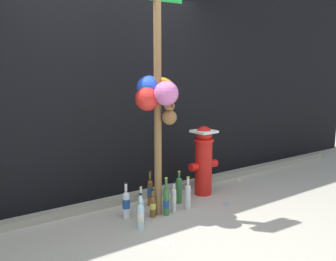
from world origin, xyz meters
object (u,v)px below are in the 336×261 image
memorial_post (158,79)px  bottle_6 (141,208)px  bottle_4 (166,201)px  bottle_0 (153,206)px  fire_hydrant (203,159)px  bottle_8 (141,215)px  bottle_3 (179,189)px  bottle_1 (126,204)px  bottle_2 (174,199)px  bottle_5 (188,195)px  bottle_7 (150,191)px

memorial_post → bottle_6: 1.36m
memorial_post → bottle_4: memorial_post is taller
bottle_0 → bottle_4: size_ratio=0.73×
memorial_post → fire_hydrant: bearing=14.4°
bottle_8 → bottle_4: bearing=18.2°
bottle_3 → bottle_1: bearing=-177.9°
bottle_2 → bottle_6: bottle_6 is taller
bottle_8 → bottle_1: bearing=88.8°
bottle_0 → bottle_5: size_ratio=0.82×
memorial_post → bottle_5: bearing=-10.7°
bottle_3 → bottle_5: 0.20m
bottle_0 → bottle_2: (0.27, -0.01, 0.02)m
bottle_6 → bottle_3: bearing=18.0°
fire_hydrant → bottle_8: (-1.17, -0.42, -0.32)m
bottle_0 → bottle_7: (0.16, 0.31, 0.04)m
bottle_1 → bottle_2: bearing=-16.9°
fire_hydrant → bottle_3: size_ratio=2.24×
memorial_post → fire_hydrant: 1.32m
bottle_7 → bottle_4: bearing=-91.2°
memorial_post → bottle_1: size_ratio=6.87×
memorial_post → bottle_2: bearing=-16.3°
bottle_4 → bottle_5: bearing=2.2°
bottle_2 → bottle_6: bearing=-176.6°
bottle_3 → bottle_8: (-0.73, -0.34, -0.03)m
bottle_2 → bottle_4: bottle_4 is taller
bottle_3 → bottle_6: bottle_3 is taller
bottle_1 → bottle_6: (0.08, -0.18, -0.01)m
bottle_3 → bottle_5: size_ratio=1.04×
bottle_2 → bottle_7: bearing=109.9°
bottle_2 → bottle_7: size_ratio=0.82×
bottle_4 → bottle_5: bottle_4 is taller
bottle_3 → bottle_0: bearing=-160.2°
bottle_0 → bottle_2: 0.27m
bottle_2 → bottle_5: bearing=-5.3°
fire_hydrant → bottle_0: (-0.92, -0.25, -0.34)m
bottle_3 → bottle_8: bearing=-154.8°
bottle_4 → bottle_7: (0.01, 0.35, 0.01)m
fire_hydrant → bottle_2: fire_hydrant is taller
bottle_1 → bottle_3: bearing=2.1°
memorial_post → bottle_1: memorial_post is taller
bottle_2 → bottle_4: size_ratio=0.81×
bottle_1 → bottle_8: bearing=-91.2°
bottle_2 → bottle_5: bottle_5 is taller
bottle_5 → bottle_8: bearing=-168.6°
bottle_1 → memorial_post: bearing=-17.2°
memorial_post → bottle_4: 1.31m
fire_hydrant → bottle_7: fire_hydrant is taller
bottle_2 → bottle_7: bottle_7 is taller
bottle_2 → bottle_4: (-0.12, -0.03, 0.01)m
bottle_2 → bottle_6: 0.44m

